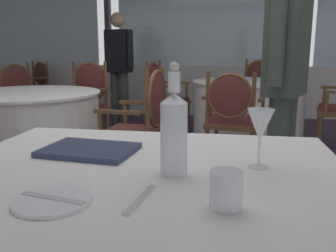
{
  "coord_description": "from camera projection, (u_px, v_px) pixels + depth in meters",
  "views": [
    {
      "loc": [
        0.43,
        -2.27,
        1.12
      ],
      "look_at": [
        0.25,
        -1.16,
        0.88
      ],
      "focal_mm": 38.7,
      "sensor_mm": 36.0,
      "label": 1
    }
  ],
  "objects": [
    {
      "name": "ground_plane",
      "position": [
        158.0,
        216.0,
        2.49
      ],
      "size": [
        13.78,
        13.78,
        0.0
      ],
      "primitive_type": "plane",
      "color": "#47384C"
    },
    {
      "name": "dining_chair_2_3",
      "position": [
        35.0,
        84.0,
        6.16
      ],
      "size": [
        0.64,
        0.62,
        0.93
      ],
      "rotation": [
        0.0,
        0.0,
        10.52
      ],
      "color": "brown",
      "rests_on": "ground_plane"
    },
    {
      "name": "dining_chair_3_2",
      "position": [
        86.0,
        98.0,
        4.17
      ],
      "size": [
        0.57,
        0.51,
        0.99
      ],
      "rotation": [
        0.0,
        0.0,
        10.89
      ],
      "color": "brown",
      "rests_on": "ground_plane"
    },
    {
      "name": "wine_glass",
      "position": [
        260.0,
        126.0,
        1.1
      ],
      "size": [
        0.08,
        0.08,
        0.19
      ],
      "color": "white",
      "rests_on": "foreground_table"
    },
    {
      "name": "dining_chair_0_1",
      "position": [
        232.0,
        113.0,
        3.3
      ],
      "size": [
        0.6,
        0.54,
        0.93
      ],
      "rotation": [
        0.0,
        0.0,
        7.67
      ],
      "color": "brown",
      "rests_on": "ground_plane"
    },
    {
      "name": "dining_chair_0_0",
      "position": [
        162.0,
        93.0,
        4.66
      ],
      "size": [
        0.54,
        0.6,
        0.98
      ],
      "rotation": [
        0.0,
        0.0,
        6.09
      ],
      "color": "brown",
      "rests_on": "ground_plane"
    },
    {
      "name": "water_tumbler",
      "position": [
        226.0,
        189.0,
        0.84
      ],
      "size": [
        0.08,
        0.08,
        0.09
      ],
      "primitive_type": "cylinder",
      "color": "white",
      "rests_on": "foreground_table"
    },
    {
      "name": "dinner_fork",
      "position": [
        140.0,
        199.0,
        0.89
      ],
      "size": [
        0.04,
        0.19,
        0.0
      ],
      "primitive_type": "cube",
      "rotation": [
        0.0,
        0.0,
        1.43
      ],
      "color": "silver",
      "rests_on": "foreground_table"
    },
    {
      "name": "diner_person_1",
      "position": [
        286.0,
        74.0,
        2.31
      ],
      "size": [
        0.33,
        0.49,
        1.7
      ],
      "rotation": [
        0.0,
        0.0,
        5.86
      ],
      "color": "#424C42",
      "rests_on": "ground_plane"
    },
    {
      "name": "side_plate",
      "position": [
        53.0,
        200.0,
        0.87
      ],
      "size": [
        0.19,
        0.19,
        0.01
      ],
      "primitive_type": "cylinder",
      "color": "white",
      "rests_on": "foreground_table"
    },
    {
      "name": "background_table_0",
      "position": [
        248.0,
        113.0,
        4.33
      ],
      "size": [
        1.33,
        1.33,
        0.76
      ],
      "color": "white",
      "rests_on": "ground_plane"
    },
    {
      "name": "butter_knife",
      "position": [
        53.0,
        198.0,
        0.87
      ],
      "size": [
        0.18,
        0.05,
        0.0
      ],
      "primitive_type": "cube",
      "rotation": [
        0.0,
        0.0,
        -0.21
      ],
      "color": "silver",
      "rests_on": "foreground_table"
    },
    {
      "name": "dining_chair_3_1",
      "position": [
        143.0,
        120.0,
        2.9
      ],
      "size": [
        0.51,
        0.57,
        0.98
      ],
      "rotation": [
        0.0,
        0.0,
        9.32
      ],
      "color": "brown",
      "rests_on": "ground_plane"
    },
    {
      "name": "diner_person_0",
      "position": [
        119.0,
        63.0,
        5.22
      ],
      "size": [
        0.49,
        0.34,
        1.63
      ],
      "rotation": [
        0.0,
        0.0,
        4.26
      ],
      "color": "#424C42",
      "rests_on": "ground_plane"
    },
    {
      "name": "background_table_3",
      "position": [
        31.0,
        135.0,
        3.21
      ],
      "size": [
        1.25,
        1.25,
        0.76
      ],
      "color": "white",
      "rests_on": "ground_plane"
    },
    {
      "name": "dining_chair_0_3",
      "position": [
        258.0,
        88.0,
        5.3
      ],
      "size": [
        0.6,
        0.54,
        0.99
      ],
      "rotation": [
        0.0,
        0.0,
        10.81
      ],
      "color": "brown",
      "rests_on": "ground_plane"
    },
    {
      "name": "menu_book",
      "position": [
        89.0,
        150.0,
        1.29
      ],
      "size": [
        0.34,
        0.26,
        0.02
      ],
      "primitive_type": "cube",
      "rotation": [
        0.0,
        0.0,
        -0.12
      ],
      "color": "#2D3856",
      "rests_on": "foreground_table"
    },
    {
      "name": "dining_chair_2_2",
      "position": [
        11.0,
        94.0,
        4.69
      ],
      "size": [
        0.62,
        0.64,
        0.96
      ],
      "rotation": [
        0.0,
        0.0,
        8.95
      ],
      "color": "brown",
      "rests_on": "ground_plane"
    },
    {
      "name": "water_bottle",
      "position": [
        174.0,
        130.0,
        1.05
      ],
      "size": [
        0.08,
        0.08,
        0.33
      ],
      "color": "white",
      "rests_on": "foreground_table"
    },
    {
      "name": "window_wall_far",
      "position": [
        201.0,
        52.0,
        6.11
      ],
      "size": [
        10.33,
        0.14,
        2.72
      ],
      "color": "silver",
      "rests_on": "ground_plane"
    }
  ]
}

